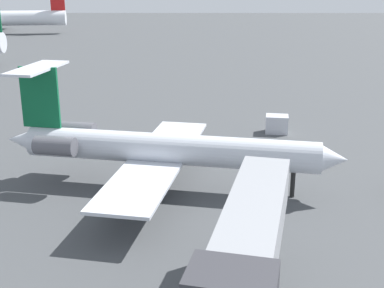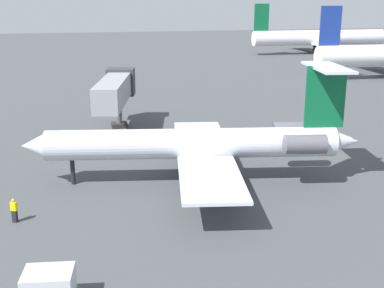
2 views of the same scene
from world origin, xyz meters
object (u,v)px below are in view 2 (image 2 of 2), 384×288
object	(u,v)px
jet_bridge	(116,90)
ground_crew_marshaller	(14,210)
parked_airliner_west_end	(319,38)
regional_jet	(205,142)

from	to	relation	value
jet_bridge	ground_crew_marshaller	distance (m)	24.70
jet_bridge	parked_airliner_west_end	distance (m)	94.55
parked_airliner_west_end	regional_jet	bearing A→B (deg)	-32.30
ground_crew_marshaller	regional_jet	bearing A→B (deg)	107.31
regional_jet	ground_crew_marshaller	xyz separation A→B (m)	(4.50, -14.44, -2.51)
ground_crew_marshaller	jet_bridge	bearing A→B (deg)	158.16
jet_bridge	parked_airliner_west_end	xyz separation A→B (m)	(-71.40, 61.98, -0.48)
ground_crew_marshaller	parked_airliner_west_end	xyz separation A→B (m)	(-94.04, 71.05, 3.42)
jet_bridge	parked_airliner_west_end	world-z (taller)	parked_airliner_west_end
ground_crew_marshaller	parked_airliner_west_end	size ratio (longest dim) A/B	0.04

